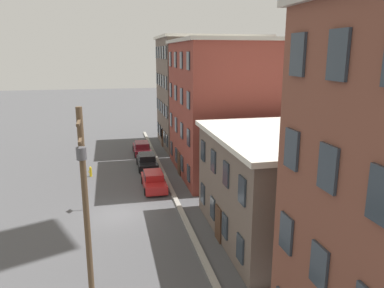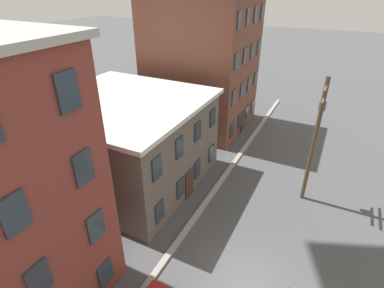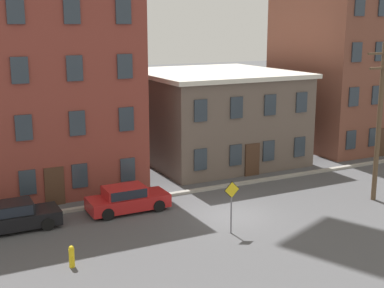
{
  "view_description": "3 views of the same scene",
  "coord_description": "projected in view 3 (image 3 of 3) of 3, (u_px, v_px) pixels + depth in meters",
  "views": [
    {
      "loc": [
        25.4,
        -0.18,
        11.29
      ],
      "look_at": [
        1.44,
        5.1,
        5.31
      ],
      "focal_mm": 35.0,
      "sensor_mm": 36.0,
      "label": 1
    },
    {
      "loc": [
        -10.47,
        -2.14,
        13.98
      ],
      "look_at": [
        0.73,
        3.52,
        7.09
      ],
      "focal_mm": 28.0,
      "sensor_mm": 36.0,
      "label": 2
    },
    {
      "loc": [
        -14.28,
        -23.13,
        10.03
      ],
      "look_at": [
        -0.49,
        3.88,
        3.18
      ],
      "focal_mm": 50.0,
      "sensor_mm": 36.0,
      "label": 3
    }
  ],
  "objects": [
    {
      "name": "ground_plane",
      "position": [
        233.0,
        215.0,
        28.64
      ],
      "size": [
        200.0,
        200.0,
        0.0
      ],
      "primitive_type": "plane",
      "color": "#4C4C4F"
    },
    {
      "name": "kerb_strip",
      "position": [
        194.0,
        191.0,
        32.53
      ],
      "size": [
        56.0,
        0.36,
        0.16
      ],
      "primitive_type": "cube",
      "color": "#9E998E",
      "rests_on": "ground_plane"
    },
    {
      "name": "apartment_midblock",
      "position": [
        30.0,
        85.0,
        33.45
      ],
      "size": [
        12.13,
        11.05,
        12.52
      ],
      "color": "brown",
      "rests_on": "ground_plane"
    },
    {
      "name": "apartment_far",
      "position": [
        213.0,
        115.0,
        40.05
      ],
      "size": [
        11.0,
        11.25,
        6.6
      ],
      "color": "#66564C",
      "rests_on": "ground_plane"
    },
    {
      "name": "apartment_annex",
      "position": [
        345.0,
        66.0,
        44.13
      ],
      "size": [
        9.54,
        9.97,
        13.14
      ],
      "color": "brown",
      "rests_on": "ground_plane"
    },
    {
      "name": "car_black",
      "position": [
        13.0,
        216.0,
        26.42
      ],
      "size": [
        4.4,
        1.92,
        1.43
      ],
      "color": "black",
      "rests_on": "ground_plane"
    },
    {
      "name": "car_red",
      "position": [
        127.0,
        198.0,
        29.05
      ],
      "size": [
        4.4,
        1.92,
        1.43
      ],
      "color": "#B21E1E",
      "rests_on": "ground_plane"
    },
    {
      "name": "caution_sign",
      "position": [
        232.0,
        199.0,
        25.77
      ],
      "size": [
        0.84,
        0.08,
        2.65
      ],
      "color": "slate",
      "rests_on": "ground_plane"
    },
    {
      "name": "utility_pole",
      "position": [
        380.0,
        114.0,
        30.06
      ],
      "size": [
        2.4,
        0.44,
        9.03
      ],
      "color": "brown",
      "rests_on": "ground_plane"
    },
    {
      "name": "fire_hydrant",
      "position": [
        72.0,
        256.0,
        22.42
      ],
      "size": [
        0.24,
        0.34,
        0.96
      ],
      "color": "yellow",
      "rests_on": "ground_plane"
    }
  ]
}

